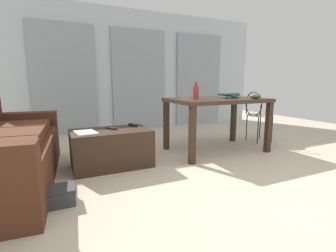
{
  "coord_description": "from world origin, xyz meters",
  "views": [
    {
      "loc": [
        -1.67,
        -1.39,
        0.98
      ],
      "look_at": [
        -0.33,
        1.48,
        0.41
      ],
      "focal_mm": 26.5,
      "sensor_mm": 36.0,
      "label": 1
    }
  ],
  "objects_px": {
    "scissors": "(184,99)",
    "coffee_table": "(111,148)",
    "bowl": "(255,96)",
    "craft_table": "(217,105)",
    "book_stack": "(228,95)",
    "tv_remote_primary": "(111,128)",
    "magazine": "(86,132)",
    "tv_remote_secondary": "(133,125)",
    "wire_chair": "(257,111)",
    "bottle_near": "(196,92)",
    "shoebox": "(53,197)"
  },
  "relations": [
    {
      "from": "tv_remote_primary",
      "to": "tv_remote_secondary",
      "type": "xyz_separation_m",
      "value": [
        0.29,
        0.09,
        0.0
      ]
    },
    {
      "from": "coffee_table",
      "to": "wire_chair",
      "type": "distance_m",
      "value": 2.46
    },
    {
      "from": "wire_chair",
      "to": "tv_remote_primary",
      "type": "distance_m",
      "value": 2.42
    },
    {
      "from": "tv_remote_secondary",
      "to": "magazine",
      "type": "height_order",
      "value": "tv_remote_secondary"
    },
    {
      "from": "book_stack",
      "to": "tv_remote_primary",
      "type": "bearing_deg",
      "value": 179.32
    },
    {
      "from": "book_stack",
      "to": "shoebox",
      "type": "xyz_separation_m",
      "value": [
        -2.33,
        -0.77,
        -0.72
      ]
    },
    {
      "from": "scissors",
      "to": "tv_remote_primary",
      "type": "height_order",
      "value": "scissors"
    },
    {
      "from": "craft_table",
      "to": "wire_chair",
      "type": "height_order",
      "value": "wire_chair"
    },
    {
      "from": "craft_table",
      "to": "tv_remote_secondary",
      "type": "relative_size",
      "value": 8.02
    },
    {
      "from": "coffee_table",
      "to": "tv_remote_secondary",
      "type": "height_order",
      "value": "tv_remote_secondary"
    },
    {
      "from": "coffee_table",
      "to": "tv_remote_secondary",
      "type": "distance_m",
      "value": 0.41
    },
    {
      "from": "bowl",
      "to": "book_stack",
      "type": "distance_m",
      "value": 0.36
    },
    {
      "from": "wire_chair",
      "to": "bowl",
      "type": "bearing_deg",
      "value": -137.95
    },
    {
      "from": "wire_chair",
      "to": "book_stack",
      "type": "bearing_deg",
      "value": -166.38
    },
    {
      "from": "coffee_table",
      "to": "bowl",
      "type": "xyz_separation_m",
      "value": [
        1.93,
        -0.25,
        0.58
      ]
    },
    {
      "from": "book_stack",
      "to": "scissors",
      "type": "distance_m",
      "value": 0.67
    },
    {
      "from": "bottle_near",
      "to": "tv_remote_primary",
      "type": "distance_m",
      "value": 1.19
    },
    {
      "from": "coffee_table",
      "to": "bottle_near",
      "type": "bearing_deg",
      "value": -0.5
    },
    {
      "from": "bottle_near",
      "to": "bowl",
      "type": "bearing_deg",
      "value": -16.71
    },
    {
      "from": "scissors",
      "to": "tv_remote_primary",
      "type": "bearing_deg",
      "value": -175.7
    },
    {
      "from": "magazine",
      "to": "coffee_table",
      "type": "bearing_deg",
      "value": 3.88
    },
    {
      "from": "tv_remote_secondary",
      "to": "craft_table",
      "type": "bearing_deg",
      "value": -13.55
    },
    {
      "from": "book_stack",
      "to": "tv_remote_primary",
      "type": "height_order",
      "value": "book_stack"
    },
    {
      "from": "craft_table",
      "to": "shoebox",
      "type": "xyz_separation_m",
      "value": [
        -2.15,
        -0.78,
        -0.58
      ]
    },
    {
      "from": "scissors",
      "to": "tv_remote_secondary",
      "type": "xyz_separation_m",
      "value": [
        -0.72,
        0.02,
        -0.31
      ]
    },
    {
      "from": "wire_chair",
      "to": "bowl",
      "type": "relative_size",
      "value": 5.56
    },
    {
      "from": "wire_chair",
      "to": "tv_remote_secondary",
      "type": "height_order",
      "value": "wire_chair"
    },
    {
      "from": "shoebox",
      "to": "bottle_near",
      "type": "bearing_deg",
      "value": 22.54
    },
    {
      "from": "scissors",
      "to": "tv_remote_secondary",
      "type": "height_order",
      "value": "scissors"
    },
    {
      "from": "tv_remote_primary",
      "to": "shoebox",
      "type": "distance_m",
      "value": 1.09
    },
    {
      "from": "book_stack",
      "to": "tv_remote_primary",
      "type": "distance_m",
      "value": 1.71
    },
    {
      "from": "bowl",
      "to": "scissors",
      "type": "relative_size",
      "value": 1.39
    },
    {
      "from": "coffee_table",
      "to": "shoebox",
      "type": "bearing_deg",
      "value": -130.69
    },
    {
      "from": "wire_chair",
      "to": "bottle_near",
      "type": "distance_m",
      "value": 1.36
    },
    {
      "from": "bowl",
      "to": "tv_remote_secondary",
      "type": "height_order",
      "value": "bowl"
    },
    {
      "from": "craft_table",
      "to": "bowl",
      "type": "xyz_separation_m",
      "value": [
        0.42,
        -0.28,
        0.14
      ]
    },
    {
      "from": "coffee_table",
      "to": "bowl",
      "type": "distance_m",
      "value": 2.03
    },
    {
      "from": "craft_table",
      "to": "bowl",
      "type": "distance_m",
      "value": 0.52
    },
    {
      "from": "scissors",
      "to": "shoebox",
      "type": "bearing_deg",
      "value": -152.53
    },
    {
      "from": "coffee_table",
      "to": "magazine",
      "type": "xyz_separation_m",
      "value": [
        -0.28,
        -0.06,
        0.22
      ]
    },
    {
      "from": "tv_remote_primary",
      "to": "magazine",
      "type": "xyz_separation_m",
      "value": [
        -0.3,
        -0.1,
        -0.0
      ]
    },
    {
      "from": "bottle_near",
      "to": "book_stack",
      "type": "bearing_deg",
      "value": 3.52
    },
    {
      "from": "bottle_near",
      "to": "shoebox",
      "type": "height_order",
      "value": "bottle_near"
    },
    {
      "from": "wire_chair",
      "to": "bottle_near",
      "type": "bearing_deg",
      "value": -170.66
    },
    {
      "from": "book_stack",
      "to": "tv_remote_primary",
      "type": "relative_size",
      "value": 1.99
    },
    {
      "from": "craft_table",
      "to": "bottle_near",
      "type": "relative_size",
      "value": 5.89
    },
    {
      "from": "tv_remote_primary",
      "to": "bottle_near",
      "type": "bearing_deg",
      "value": -31.18
    },
    {
      "from": "tv_remote_secondary",
      "to": "coffee_table",
      "type": "bearing_deg",
      "value": -164.33
    },
    {
      "from": "scissors",
      "to": "coffee_table",
      "type": "bearing_deg",
      "value": -173.31
    },
    {
      "from": "bowl",
      "to": "tv_remote_primary",
      "type": "bearing_deg",
      "value": 171.28
    }
  ]
}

